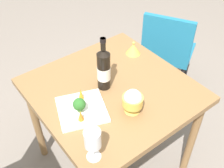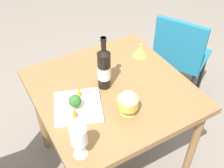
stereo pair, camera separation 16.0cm
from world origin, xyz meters
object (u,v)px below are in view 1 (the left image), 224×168
(rice_bowl, at_px, (133,101))
(carrot_garnish_right, at_px, (81,116))
(chair_by_wall, at_px, (167,48))
(carrot_garnish_left, at_px, (81,94))
(wine_glass, at_px, (93,140))
(serving_plate, at_px, (82,109))
(wine_bottle, at_px, (104,69))
(rice_bowl_lid, at_px, (133,49))
(broccoli_floret, at_px, (79,105))

(rice_bowl, relative_size, carrot_garnish_right, 2.25)
(chair_by_wall, height_order, carrot_garnish_left, chair_by_wall)
(wine_glass, bearing_deg, chair_by_wall, 118.08)
(carrot_garnish_left, height_order, carrot_garnish_right, carrot_garnish_left)
(carrot_garnish_right, bearing_deg, rice_bowl, 69.05)
(wine_glass, height_order, carrot_garnish_left, wine_glass)
(carrot_garnish_left, bearing_deg, chair_by_wall, 105.47)
(chair_by_wall, distance_m, carrot_garnish_left, 1.08)
(chair_by_wall, bearing_deg, wine_glass, -91.25)
(wine_glass, distance_m, rice_bowl, 0.35)
(chair_by_wall, relative_size, serving_plate, 2.65)
(wine_glass, height_order, serving_plate, wine_glass)
(wine_bottle, relative_size, carrot_garnish_left, 4.76)
(wine_bottle, height_order, rice_bowl, wine_bottle)
(rice_bowl, height_order, carrot_garnish_right, rice_bowl)
(rice_bowl, height_order, rice_bowl_lid, rice_bowl)
(wine_bottle, relative_size, rice_bowl, 2.34)
(rice_bowl, relative_size, broccoli_floret, 1.65)
(wine_glass, relative_size, carrot_garnish_right, 2.84)
(serving_plate, height_order, carrot_garnish_left, carrot_garnish_left)
(wine_bottle, bearing_deg, chair_by_wall, 107.35)
(serving_plate, distance_m, broccoli_floret, 0.06)
(wine_glass, bearing_deg, wine_bottle, 138.05)
(wine_bottle, distance_m, rice_bowl, 0.25)
(wine_glass, relative_size, broccoli_floret, 2.09)
(chair_by_wall, xyz_separation_m, wine_glass, (0.62, -1.16, 0.36))
(wine_bottle, bearing_deg, carrot_garnish_right, -59.94)
(carrot_garnish_left, bearing_deg, broccoli_floret, -37.00)
(rice_bowl_lid, distance_m, broccoli_floret, 0.63)
(serving_plate, distance_m, carrot_garnish_left, 0.09)
(carrot_garnish_right, bearing_deg, serving_plate, 145.30)
(rice_bowl_lid, relative_size, carrot_garnish_left, 1.44)
(rice_bowl_lid, xyz_separation_m, serving_plate, (0.23, -0.56, -0.03))
(rice_bowl_lid, bearing_deg, rice_bowl, -41.41)
(carrot_garnish_right, bearing_deg, carrot_garnish_left, 146.82)
(wine_bottle, bearing_deg, rice_bowl_lid, 112.99)
(rice_bowl_lid, bearing_deg, carrot_garnish_left, -72.30)
(wine_bottle, height_order, broccoli_floret, wine_bottle)
(chair_by_wall, xyz_separation_m, wine_bottle, (0.26, -0.84, 0.36))
(chair_by_wall, height_order, carrot_garnish_right, chair_by_wall)
(wine_bottle, distance_m, serving_plate, 0.26)
(serving_plate, bearing_deg, rice_bowl, 52.45)
(wine_bottle, distance_m, rice_bowl_lid, 0.40)
(broccoli_floret, bearing_deg, serving_plate, 122.65)
(carrot_garnish_left, bearing_deg, carrot_garnish_right, -33.18)
(wine_bottle, height_order, carrot_garnish_left, wine_bottle)
(rice_bowl_lid, xyz_separation_m, carrot_garnish_left, (0.17, -0.52, 0.01))
(rice_bowl_lid, bearing_deg, wine_glass, -53.05)
(chair_by_wall, distance_m, serving_plate, 1.13)
(chair_by_wall, distance_m, wine_glass, 1.37)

